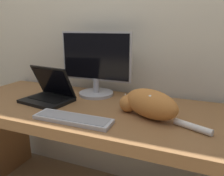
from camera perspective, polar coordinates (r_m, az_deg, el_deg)
wall_back at (r=1.63m, az=0.48°, el=18.60°), size 6.40×0.06×2.60m
desk at (r=1.40m, az=-5.83°, el=-10.14°), size 1.75×0.70×0.75m
monitor at (r=1.50m, az=-4.26°, el=6.12°), size 0.50×0.24×0.43m
laptop at (r=1.46m, az=-16.16°, el=-1.58°), size 0.33×0.27×0.22m
external_keyboard at (r=1.14m, az=-10.18°, el=-7.93°), size 0.42×0.12×0.02m
cat at (r=1.15m, az=9.60°, el=-4.02°), size 0.49×0.25×0.15m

